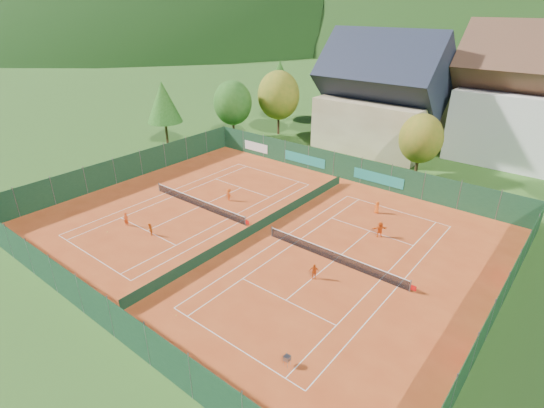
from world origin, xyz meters
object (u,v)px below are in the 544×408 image
at_px(ball_hopper, 287,358).
at_px(player_left_mid, 150,229).
at_px(player_left_near, 126,219).
at_px(player_right_far_a, 377,207).
at_px(chalet, 381,100).
at_px(player_right_far_b, 380,229).
at_px(player_right_near, 314,271).
at_px(player_left_far, 229,195).

xyz_separation_m(ball_hopper, player_left_mid, (-18.65, 4.37, 0.05)).
bearing_deg(player_left_near, player_right_far_a, 24.98).
height_order(player_left_near, player_left_mid, player_left_near).
bearing_deg(ball_hopper, player_right_far_a, 102.82).
bearing_deg(chalet, ball_hopper, -70.41).
xyz_separation_m(player_left_near, player_right_far_b, (19.35, 12.97, 0.06)).
xyz_separation_m(ball_hopper, player_right_far_a, (-4.83, 21.23, 0.08)).
distance_m(chalet, player_right_near, 35.29).
xyz_separation_m(player_left_near, player_left_mid, (3.22, 0.27, -0.07)).
xyz_separation_m(ball_hopper, player_right_near, (-3.55, 8.09, 0.09)).
relative_size(ball_hopper, player_left_far, 0.59).
distance_m(chalet, player_right_far_b, 27.51).
bearing_deg(player_right_far_b, ball_hopper, 57.30).
distance_m(player_right_near, player_right_far_a, 13.20).
height_order(chalet, player_left_near, chalet).
bearing_deg(ball_hopper, chalet, 109.59).
bearing_deg(player_left_near, ball_hopper, -30.78).
bearing_deg(player_left_far, ball_hopper, 147.07).
bearing_deg(ball_hopper, player_left_mid, 166.82).
xyz_separation_m(player_right_far_a, player_right_far_b, (2.31, -4.16, 0.11)).
distance_m(chalet, player_left_mid, 37.40).
distance_m(ball_hopper, player_right_near, 8.83).
relative_size(ball_hopper, player_right_near, 0.62).
bearing_deg(chalet, player_right_far_b, -63.25).
relative_size(player_left_near, player_right_far_a, 1.07).
height_order(ball_hopper, player_left_far, player_left_far).
height_order(player_left_far, player_right_far_b, player_right_far_b).
relative_size(player_left_far, player_right_near, 1.05).
distance_m(player_right_far_a, player_right_far_b, 4.76).
height_order(ball_hopper, player_left_mid, player_left_mid).
relative_size(player_left_far, player_right_far_a, 1.06).
distance_m(player_left_near, player_right_far_a, 24.16).
distance_m(player_left_mid, player_right_near, 15.55).
height_order(chalet, ball_hopper, chalet).
bearing_deg(player_right_far_a, ball_hopper, 103.45).
relative_size(player_right_near, player_right_far_a, 1.01).
xyz_separation_m(chalet, player_right_far_a, (9.78, -19.84, -5.99)).
bearing_deg(player_right_far_a, chalet, -63.11).
height_order(ball_hopper, player_right_near, player_right_near).
xyz_separation_m(player_left_mid, player_left_far, (0.34, 9.80, 0.07)).
bearing_deg(player_left_far, chalet, -93.02).
bearing_deg(chalet, player_left_far, -97.83).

